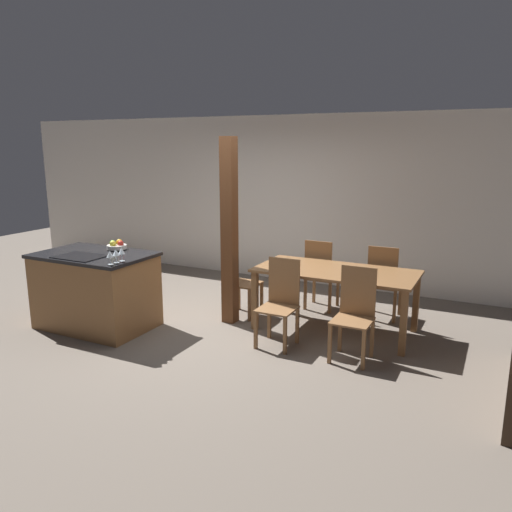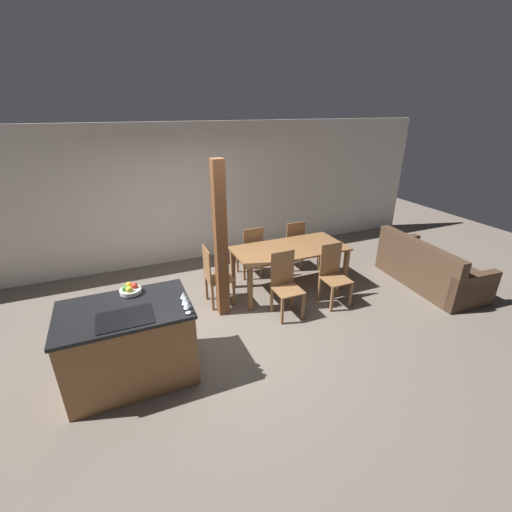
{
  "view_description": "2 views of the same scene",
  "coord_description": "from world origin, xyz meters",
  "px_view_note": "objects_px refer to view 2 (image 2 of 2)",
  "views": [
    {
      "loc": [
        3.17,
        -4.92,
        2.23
      ],
      "look_at": [
        0.6,
        0.2,
        0.95
      ],
      "focal_mm": 35.0,
      "sensor_mm": 36.0,
      "label": 1
    },
    {
      "loc": [
        -1.18,
        -3.98,
        2.95
      ],
      "look_at": [
        0.6,
        0.2,
        0.95
      ],
      "focal_mm": 24.0,
      "sensor_mm": 36.0,
      "label": 2
    }
  ],
  "objects_px": {
    "dining_chair_near_left": "(285,284)",
    "dining_chair_near_right": "(333,274)",
    "kitchen_island": "(130,343)",
    "dining_chair_head_end": "(214,276)",
    "dining_table": "(290,253)",
    "timber_post": "(221,242)",
    "dining_chair_far_right": "(292,245)",
    "fruit_bowl": "(130,289)",
    "wine_glass_near": "(187,304)",
    "couch": "(429,270)",
    "wine_glass_middle": "(185,299)",
    "wine_glass_far": "(184,295)",
    "dining_chair_far_left": "(251,251)"
  },
  "relations": [
    {
      "from": "dining_chair_near_left",
      "to": "dining_chair_near_right",
      "type": "relative_size",
      "value": 1.0
    },
    {
      "from": "kitchen_island",
      "to": "dining_chair_near_left",
      "type": "height_order",
      "value": "dining_chair_near_left"
    },
    {
      "from": "dining_chair_head_end",
      "to": "kitchen_island",
      "type": "bearing_deg",
      "value": 131.34
    },
    {
      "from": "dining_table",
      "to": "dining_chair_near_left",
      "type": "height_order",
      "value": "dining_chair_near_left"
    },
    {
      "from": "dining_table",
      "to": "dining_chair_near_left",
      "type": "bearing_deg",
      "value": -122.32
    },
    {
      "from": "dining_chair_head_end",
      "to": "timber_post",
      "type": "relative_size",
      "value": 0.42
    },
    {
      "from": "dining_chair_near_right",
      "to": "dining_chair_head_end",
      "type": "distance_m",
      "value": 1.89
    },
    {
      "from": "dining_chair_near_left",
      "to": "dining_chair_far_right",
      "type": "relative_size",
      "value": 1.0
    },
    {
      "from": "fruit_bowl",
      "to": "dining_table",
      "type": "bearing_deg",
      "value": 18.92
    },
    {
      "from": "kitchen_island",
      "to": "dining_chair_near_right",
      "type": "xyz_separation_m",
      "value": [
        3.12,
        0.52,
        0.03
      ]
    },
    {
      "from": "wine_glass_near",
      "to": "couch",
      "type": "xyz_separation_m",
      "value": [
        4.42,
        0.71,
        -0.77
      ]
    },
    {
      "from": "wine_glass_middle",
      "to": "timber_post",
      "type": "xyz_separation_m",
      "value": [
        0.77,
        1.19,
        0.11
      ]
    },
    {
      "from": "fruit_bowl",
      "to": "wine_glass_far",
      "type": "relative_size",
      "value": 1.59
    },
    {
      "from": "fruit_bowl",
      "to": "dining_chair_far_right",
      "type": "bearing_deg",
      "value": 27.41
    },
    {
      "from": "couch",
      "to": "wine_glass_near",
      "type": "bearing_deg",
      "value": 103.2
    },
    {
      "from": "dining_chair_head_end",
      "to": "timber_post",
      "type": "height_order",
      "value": "timber_post"
    },
    {
      "from": "fruit_bowl",
      "to": "wine_glass_middle",
      "type": "distance_m",
      "value": 0.79
    },
    {
      "from": "wine_glass_far",
      "to": "dining_chair_near_right",
      "type": "xyz_separation_m",
      "value": [
        2.5,
        0.71,
        -0.56
      ]
    },
    {
      "from": "dining_chair_far_left",
      "to": "couch",
      "type": "bearing_deg",
      "value": 151.01
    },
    {
      "from": "wine_glass_middle",
      "to": "timber_post",
      "type": "distance_m",
      "value": 1.42
    },
    {
      "from": "wine_glass_middle",
      "to": "fruit_bowl",
      "type": "bearing_deg",
      "value": 131.6
    },
    {
      "from": "dining_chair_far_left",
      "to": "wine_glass_far",
      "type": "bearing_deg",
      "value": 51.55
    },
    {
      "from": "wine_glass_middle",
      "to": "couch",
      "type": "height_order",
      "value": "wine_glass_middle"
    },
    {
      "from": "fruit_bowl",
      "to": "dining_chair_near_right",
      "type": "distance_m",
      "value": 3.07
    },
    {
      "from": "kitchen_island",
      "to": "dining_table",
      "type": "distance_m",
      "value": 2.95
    },
    {
      "from": "dining_chair_far_right",
      "to": "couch",
      "type": "distance_m",
      "value": 2.47
    },
    {
      "from": "dining_chair_far_left",
      "to": "timber_post",
      "type": "distance_m",
      "value": 1.46
    },
    {
      "from": "dining_chair_far_right",
      "to": "dining_chair_near_left",
      "type": "bearing_deg",
      "value": 57.68
    },
    {
      "from": "timber_post",
      "to": "wine_glass_near",
      "type": "bearing_deg",
      "value": -121.21
    },
    {
      "from": "dining_chair_far_right",
      "to": "fruit_bowl",
      "type": "bearing_deg",
      "value": 27.41
    },
    {
      "from": "dining_chair_near_left",
      "to": "dining_chair_far_right",
      "type": "distance_m",
      "value": 1.61
    },
    {
      "from": "fruit_bowl",
      "to": "dining_table",
      "type": "distance_m",
      "value": 2.76
    },
    {
      "from": "dining_chair_far_right",
      "to": "dining_table",
      "type": "bearing_deg",
      "value": 57.68
    },
    {
      "from": "wine_glass_near",
      "to": "dining_chair_far_right",
      "type": "height_order",
      "value": "wine_glass_near"
    },
    {
      "from": "wine_glass_far",
      "to": "fruit_bowl",
      "type": "bearing_deg",
      "value": 136.48
    },
    {
      "from": "wine_glass_far",
      "to": "dining_chair_near_right",
      "type": "relative_size",
      "value": 0.16
    },
    {
      "from": "wine_glass_middle",
      "to": "dining_chair_far_left",
      "type": "xyz_separation_m",
      "value": [
        1.64,
        2.16,
        -0.56
      ]
    },
    {
      "from": "dining_chair_near_left",
      "to": "wine_glass_middle",
      "type": "bearing_deg",
      "value": -153.98
    },
    {
      "from": "wine_glass_far",
      "to": "couch",
      "type": "distance_m",
      "value": 4.52
    },
    {
      "from": "fruit_bowl",
      "to": "timber_post",
      "type": "bearing_deg",
      "value": 24.62
    },
    {
      "from": "wine_glass_far",
      "to": "kitchen_island",
      "type": "bearing_deg",
      "value": 162.89
    },
    {
      "from": "dining_chair_far_left",
      "to": "dining_chair_near_right",
      "type": "bearing_deg",
      "value": 122.32
    },
    {
      "from": "wine_glass_near",
      "to": "wine_glass_far",
      "type": "bearing_deg",
      "value": 90.0
    },
    {
      "from": "wine_glass_far",
      "to": "dining_table",
      "type": "distance_m",
      "value": 2.52
    },
    {
      "from": "dining_table",
      "to": "timber_post",
      "type": "relative_size",
      "value": 0.82
    },
    {
      "from": "kitchen_island",
      "to": "wine_glass_middle",
      "type": "distance_m",
      "value": 0.9
    },
    {
      "from": "fruit_bowl",
      "to": "dining_table",
      "type": "relative_size",
      "value": 0.13
    },
    {
      "from": "dining_chair_near_left",
      "to": "dining_chair_far_left",
      "type": "height_order",
      "value": "same"
    },
    {
      "from": "wine_glass_near",
      "to": "timber_post",
      "type": "bearing_deg",
      "value": 58.79
    },
    {
      "from": "dining_chair_near_left",
      "to": "dining_chair_head_end",
      "type": "bearing_deg",
      "value": 143.16
    }
  ]
}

